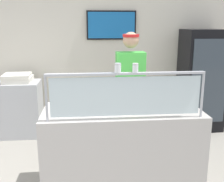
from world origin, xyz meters
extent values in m
plane|color=gray|center=(0.86, 1.00, 0.00)|extent=(12.00, 12.00, 0.00)
cube|color=silver|center=(0.86, 2.58, 1.35)|extent=(6.12, 0.08, 2.70)
cube|color=black|center=(0.94, 2.52, 1.83)|extent=(0.88, 0.04, 0.50)
cube|color=#1966B2|center=(0.94, 2.50, 1.83)|extent=(0.83, 0.01, 0.45)
cube|color=#BCB7B2|center=(0.86, 0.37, 0.47)|extent=(1.72, 0.74, 0.95)
cylinder|color=#B2B5BC|center=(0.10, 0.06, 1.18)|extent=(0.02, 0.02, 0.46)
cylinder|color=#B2B5BC|center=(1.62, 0.06, 1.18)|extent=(0.02, 0.02, 0.46)
cube|color=silver|center=(0.86, 0.06, 1.18)|extent=(1.46, 0.01, 0.38)
cube|color=#B2B5BC|center=(0.86, 0.06, 1.40)|extent=(1.52, 0.06, 0.02)
cylinder|color=#9EA0A8|center=(0.92, 0.42, 0.96)|extent=(0.42, 0.42, 0.01)
cylinder|color=tan|center=(0.92, 0.42, 0.97)|extent=(0.39, 0.39, 0.02)
cylinder|color=gold|center=(0.92, 0.42, 0.98)|extent=(0.34, 0.34, 0.01)
cube|color=#ADAFB7|center=(0.93, 0.40, 0.99)|extent=(0.11, 0.29, 0.01)
cylinder|color=white|center=(0.78, 0.06, 1.45)|extent=(0.06, 0.06, 0.07)
cylinder|color=white|center=(0.78, 0.06, 1.44)|extent=(0.05, 0.05, 0.05)
cylinder|color=silver|center=(0.78, 0.06, 1.50)|extent=(0.06, 0.06, 0.02)
cylinder|color=white|center=(0.94, 0.06, 1.45)|extent=(0.06, 0.06, 0.07)
cylinder|color=red|center=(0.94, 0.06, 1.44)|extent=(0.05, 0.05, 0.05)
cylinder|color=silver|center=(0.94, 0.06, 1.49)|extent=(0.05, 0.05, 0.02)
cylinder|color=#23232D|center=(0.96, 1.11, 0.47)|extent=(0.13, 0.13, 0.95)
cylinder|color=#23232D|center=(1.18, 1.11, 0.47)|extent=(0.13, 0.13, 0.95)
cube|color=#4CD14C|center=(1.07, 1.11, 1.23)|extent=(0.38, 0.21, 0.55)
sphere|color=tan|center=(1.07, 1.11, 1.66)|extent=(0.21, 0.21, 0.21)
cylinder|color=red|center=(1.07, 1.11, 1.71)|extent=(0.21, 0.21, 0.04)
cylinder|color=tan|center=(1.25, 0.89, 1.13)|extent=(0.08, 0.34, 0.08)
cube|color=black|center=(2.51, 2.14, 0.88)|extent=(0.71, 0.62, 1.77)
cube|color=#38424C|center=(2.51, 1.82, 0.92)|extent=(0.61, 0.02, 1.41)
cylinder|color=green|center=(2.34, 1.93, 0.97)|extent=(0.06, 0.06, 0.20)
cylinder|color=green|center=(2.51, 1.93, 0.97)|extent=(0.06, 0.06, 0.20)
cylinder|color=red|center=(2.69, 1.93, 0.97)|extent=(0.06, 0.06, 0.20)
cube|color=#B7BABF|center=(-0.66, 2.09, 0.46)|extent=(0.70, 0.55, 0.92)
cube|color=silver|center=(-0.65, 2.09, 0.94)|extent=(0.44, 0.44, 0.04)
cube|color=silver|center=(-0.65, 2.09, 0.99)|extent=(0.43, 0.43, 0.05)
cube|color=silver|center=(-0.66, 2.09, 1.03)|extent=(0.45, 0.45, 0.04)
camera|label=1|loc=(0.49, -2.47, 1.87)|focal=43.96mm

